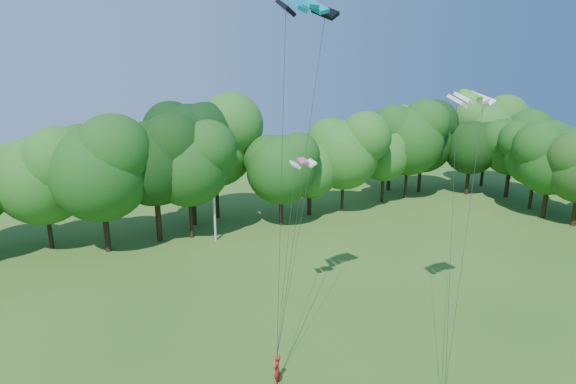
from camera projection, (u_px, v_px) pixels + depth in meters
name	position (u px, v px, depth m)	size (l,w,h in m)	color
utility_pole	(214.00, 198.00, 44.22)	(1.73, 0.22, 8.64)	beige
kite_flyer_left	(277.00, 370.00, 24.30)	(0.62, 0.41, 1.69)	#AA1816
kite_teal	(306.00, 2.00, 22.34)	(3.35, 1.89, 0.79)	#058DAF
kite_green	(471.00, 95.00, 24.85)	(2.77, 1.32, 0.57)	#4AC61D
kite_pink	(303.00, 161.00, 28.44)	(1.67, 0.86, 0.32)	#FB4586
tree_back_center	(190.00, 139.00, 47.68)	(10.60, 10.60, 15.41)	black
tree_back_east	(391.00, 134.00, 62.98)	(8.93, 8.93, 12.99)	#322514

